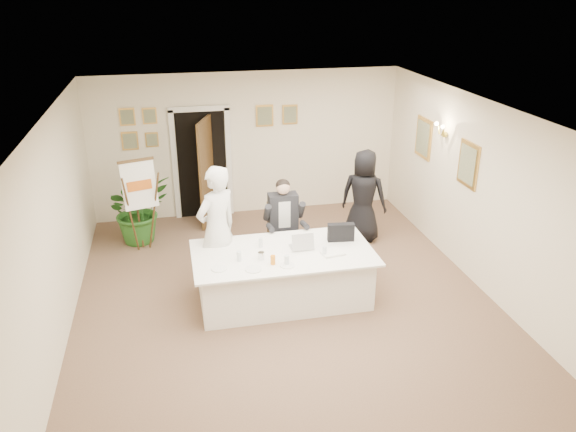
% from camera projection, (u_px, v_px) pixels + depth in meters
% --- Properties ---
extents(floor, '(7.00, 7.00, 0.00)m').
position_uv_depth(floor, '(284.00, 298.00, 8.35)').
color(floor, brown).
rests_on(floor, ground).
extents(ceiling, '(6.00, 7.00, 0.02)m').
position_uv_depth(ceiling, '(284.00, 111.00, 7.26)').
color(ceiling, white).
rests_on(ceiling, wall_back).
extents(wall_back, '(6.00, 0.10, 2.80)m').
position_uv_depth(wall_back, '(247.00, 144.00, 10.95)').
color(wall_back, '#EFE3CA').
rests_on(wall_back, floor).
extents(wall_front, '(6.00, 0.10, 2.80)m').
position_uv_depth(wall_front, '(370.00, 368.00, 4.65)').
color(wall_front, '#EFE3CA').
rests_on(wall_front, floor).
extents(wall_left, '(0.10, 7.00, 2.80)m').
position_uv_depth(wall_left, '(56.00, 230.00, 7.22)').
color(wall_left, '#EFE3CA').
rests_on(wall_left, floor).
extents(wall_right, '(0.10, 7.00, 2.80)m').
position_uv_depth(wall_right, '(480.00, 195.00, 8.39)').
color(wall_right, '#EFE3CA').
rests_on(wall_right, floor).
extents(doorway, '(1.14, 0.86, 2.20)m').
position_uv_depth(doorway, '(204.00, 167.00, 10.76)').
color(doorway, black).
rests_on(doorway, floor).
extents(pictures_back_wall, '(3.40, 0.06, 0.80)m').
position_uv_depth(pictures_back_wall, '(205.00, 124.00, 10.59)').
color(pictures_back_wall, gold).
rests_on(pictures_back_wall, wall_back).
extents(pictures_right_wall, '(0.06, 2.20, 0.80)m').
position_uv_depth(pictures_right_wall, '(444.00, 150.00, 9.32)').
color(pictures_right_wall, gold).
rests_on(pictures_right_wall, wall_right).
extents(wall_sconce, '(0.20, 0.30, 0.24)m').
position_uv_depth(wall_sconce, '(442.00, 130.00, 9.17)').
color(wall_sconce, gold).
rests_on(wall_sconce, wall_right).
extents(conference_table, '(2.59, 1.38, 0.78)m').
position_uv_depth(conference_table, '(283.00, 275.00, 8.17)').
color(conference_table, white).
rests_on(conference_table, floor).
extents(seated_man, '(0.65, 0.69, 1.48)m').
position_uv_depth(seated_man, '(284.00, 223.00, 9.06)').
color(seated_man, black).
rests_on(seated_man, floor).
extents(flip_chart, '(0.59, 0.44, 1.62)m').
position_uv_depth(flip_chart, '(140.00, 210.00, 9.54)').
color(flip_chart, '#322210').
rests_on(flip_chart, floor).
extents(standing_man, '(0.85, 0.79, 1.96)m').
position_uv_depth(standing_man, '(217.00, 230.00, 8.24)').
color(standing_man, silver).
rests_on(standing_man, floor).
extents(standing_woman, '(0.97, 0.89, 1.67)m').
position_uv_depth(standing_woman, '(364.00, 196.00, 9.92)').
color(standing_woman, black).
rests_on(standing_woman, floor).
extents(potted_palm, '(1.43, 1.39, 1.22)m').
position_uv_depth(potted_palm, '(138.00, 209.00, 9.95)').
color(potted_palm, '#276220').
rests_on(potted_palm, floor).
extents(laptop, '(0.33, 0.35, 0.28)m').
position_uv_depth(laptop, '(301.00, 239.00, 8.11)').
color(laptop, '#B7BABC').
rests_on(laptop, conference_table).
extents(laptop_bag, '(0.40, 0.15, 0.27)m').
position_uv_depth(laptop_bag, '(341.00, 232.00, 8.31)').
color(laptop_bag, black).
rests_on(laptop_bag, conference_table).
extents(paper_stack, '(0.34, 0.26, 0.03)m').
position_uv_depth(paper_stack, '(333.00, 253.00, 7.95)').
color(paper_stack, white).
rests_on(paper_stack, conference_table).
extents(plate_left, '(0.22, 0.22, 0.01)m').
position_uv_depth(plate_left, '(219.00, 269.00, 7.54)').
color(plate_left, white).
rests_on(plate_left, conference_table).
extents(plate_mid, '(0.27, 0.27, 0.01)m').
position_uv_depth(plate_mid, '(254.00, 269.00, 7.53)').
color(plate_mid, white).
rests_on(plate_mid, conference_table).
extents(plate_near, '(0.25, 0.25, 0.01)m').
position_uv_depth(plate_near, '(287.00, 265.00, 7.63)').
color(plate_near, white).
rests_on(plate_near, conference_table).
extents(glass_a, '(0.07, 0.07, 0.14)m').
position_uv_depth(glass_a, '(239.00, 256.00, 7.74)').
color(glass_a, silver).
rests_on(glass_a, conference_table).
extents(glass_b, '(0.09, 0.09, 0.14)m').
position_uv_depth(glass_b, '(287.00, 260.00, 7.63)').
color(glass_b, silver).
rests_on(glass_b, conference_table).
extents(glass_c, '(0.07, 0.07, 0.14)m').
position_uv_depth(glass_c, '(324.00, 251.00, 7.89)').
color(glass_c, silver).
rests_on(glass_c, conference_table).
extents(glass_d, '(0.07, 0.07, 0.14)m').
position_uv_depth(glass_d, '(261.00, 243.00, 8.14)').
color(glass_d, silver).
rests_on(glass_d, conference_table).
extents(oj_glass, '(0.08, 0.08, 0.13)m').
position_uv_depth(oj_glass, '(273.00, 260.00, 7.65)').
color(oj_glass, orange).
rests_on(oj_glass, conference_table).
extents(steel_jug, '(0.09, 0.09, 0.11)m').
position_uv_depth(steel_jug, '(261.00, 256.00, 7.79)').
color(steel_jug, silver).
rests_on(steel_jug, conference_table).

